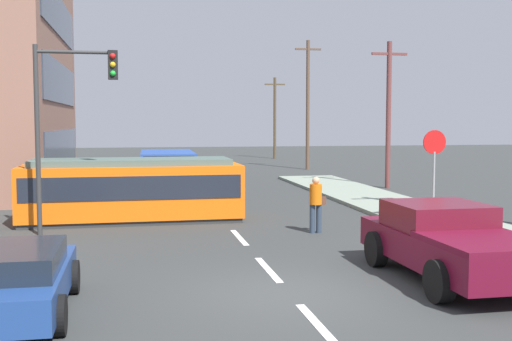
{
  "coord_description": "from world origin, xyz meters",
  "views": [
    {
      "loc": [
        -2.87,
        -11.7,
        3.3
      ],
      "look_at": [
        0.82,
        7.78,
        1.77
      ],
      "focal_mm": 44.79,
      "sensor_mm": 36.0,
      "label": 1
    }
  ],
  "objects": [
    {
      "name": "ground_plane",
      "position": [
        0.0,
        10.0,
        0.0
      ],
      "size": [
        120.0,
        120.0,
        0.0
      ],
      "primitive_type": "plane",
      "color": "#333635"
    },
    {
      "name": "sidewalk_curb_right",
      "position": [
        6.8,
        6.0,
        0.07
      ],
      "size": [
        3.2,
        36.0,
        0.14
      ],
      "primitive_type": "cube",
      "color": "gray",
      "rests_on": "ground"
    },
    {
      "name": "lane_stripe_0",
      "position": [
        0.0,
        -2.0,
        0.01
      ],
      "size": [
        0.16,
        2.4,
        0.01
      ],
      "primitive_type": "cube",
      "color": "silver",
      "rests_on": "ground"
    },
    {
      "name": "lane_stripe_1",
      "position": [
        0.0,
        2.0,
        0.01
      ],
      "size": [
        0.16,
        2.4,
        0.01
      ],
      "primitive_type": "cube",
      "color": "silver",
      "rests_on": "ground"
    },
    {
      "name": "lane_stripe_2",
      "position": [
        0.0,
        6.0,
        0.01
      ],
      "size": [
        0.16,
        2.4,
        0.01
      ],
      "primitive_type": "cube",
      "color": "silver",
      "rests_on": "ground"
    },
    {
      "name": "lane_stripe_3",
      "position": [
        0.0,
        15.7,
        0.01
      ],
      "size": [
        0.16,
        2.4,
        0.01
      ],
      "primitive_type": "cube",
      "color": "silver",
      "rests_on": "ground"
    },
    {
      "name": "lane_stripe_4",
      "position": [
        0.0,
        21.7,
        0.01
      ],
      "size": [
        0.16,
        2.4,
        0.01
      ],
      "primitive_type": "cube",
      "color": "silver",
      "rests_on": "ground"
    },
    {
      "name": "streetcar_tram",
      "position": [
        -2.99,
        9.7,
        1.07
      ],
      "size": [
        7.18,
        2.65,
        2.06
      ],
      "color": "orange",
      "rests_on": "ground"
    },
    {
      "name": "city_bus",
      "position": [
        -1.36,
        19.42,
        1.05
      ],
      "size": [
        2.63,
        5.37,
        1.83
      ],
      "color": "#28499A",
      "rests_on": "ground"
    },
    {
      "name": "pedestrian_crossing",
      "position": [
        2.35,
        6.32,
        0.94
      ],
      "size": [
        0.51,
        0.36,
        1.67
      ],
      "color": "#2C3849",
      "rests_on": "ground"
    },
    {
      "name": "pickup_truck_parked",
      "position": [
        3.5,
        0.41,
        0.8
      ],
      "size": [
        2.33,
        5.02,
        1.55
      ],
      "color": "#5B0D23",
      "rests_on": "ground"
    },
    {
      "name": "parked_sedan_near",
      "position": [
        -5.0,
        -0.51,
        0.62
      ],
      "size": [
        2.1,
        4.14,
        1.19
      ],
      "color": "navy",
      "rests_on": "ground"
    },
    {
      "name": "stop_sign",
      "position": [
        6.41,
        7.01,
        2.19
      ],
      "size": [
        0.76,
        0.07,
        2.88
      ],
      "color": "gray",
      "rests_on": "sidewalk_curb_right"
    },
    {
      "name": "traffic_light_mast",
      "position": [
        -4.76,
        7.46,
        3.78
      ],
      "size": [
        2.36,
        0.33,
        5.48
      ],
      "color": "#333333",
      "rests_on": "ground"
    },
    {
      "name": "utility_pole_mid",
      "position": [
        9.34,
        17.87,
        3.76
      ],
      "size": [
        1.8,
        0.24,
        7.16
      ],
      "color": "brown",
      "rests_on": "ground"
    },
    {
      "name": "utility_pole_far",
      "position": [
        8.71,
        30.47,
        4.56
      ],
      "size": [
        1.8,
        0.24,
        8.75
      ],
      "color": "brown",
      "rests_on": "ground"
    },
    {
      "name": "utility_pole_distant",
      "position": [
        9.24,
        43.3,
        3.73
      ],
      "size": [
        1.8,
        0.24,
        7.12
      ],
      "color": "#4D3E29",
      "rests_on": "ground"
    }
  ]
}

